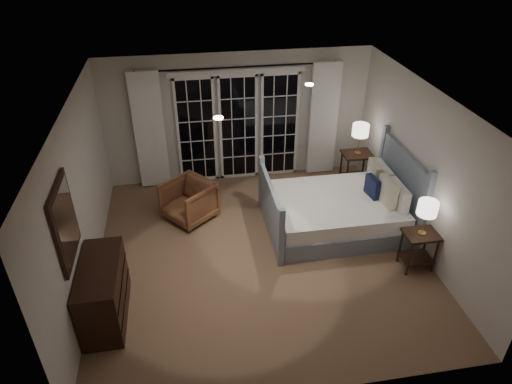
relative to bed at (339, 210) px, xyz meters
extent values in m
plane|color=brown|center=(-1.41, -0.49, -0.33)|extent=(5.00, 5.00, 0.00)
plane|color=white|center=(-1.41, -0.49, 2.17)|extent=(5.00, 5.00, 0.00)
cube|color=beige|center=(-3.91, -0.49, 0.92)|extent=(0.02, 5.00, 2.50)
cube|color=beige|center=(1.09, -0.49, 0.92)|extent=(0.02, 5.00, 2.50)
cube|color=beige|center=(-1.41, 2.01, 0.92)|extent=(5.00, 0.02, 2.50)
cube|color=beige|center=(-1.41, -2.99, 0.92)|extent=(5.00, 0.02, 2.50)
cube|color=black|center=(-2.21, 1.98, 0.72)|extent=(0.66, 0.02, 2.02)
cube|color=black|center=(-1.41, 1.98, 0.72)|extent=(0.66, 0.02, 2.02)
cube|color=black|center=(-0.61, 1.98, 0.72)|extent=(0.66, 0.02, 2.02)
cube|color=white|center=(-1.41, 1.97, 1.82)|extent=(2.50, 0.04, 0.10)
cylinder|color=black|center=(-1.41, 1.91, 1.92)|extent=(3.50, 0.03, 0.03)
cube|color=white|center=(-3.06, 1.89, 0.82)|extent=(0.55, 0.10, 2.25)
cube|color=white|center=(0.24, 1.89, 0.82)|extent=(0.55, 0.10, 2.25)
cylinder|color=white|center=(-0.61, 0.11, 2.16)|extent=(0.12, 0.12, 0.01)
cylinder|color=white|center=(-2.01, -0.89, 2.16)|extent=(0.12, 0.12, 0.01)
cube|color=gray|center=(-0.06, 0.00, -0.18)|extent=(2.09, 1.63, 0.31)
cube|color=white|center=(-0.06, 0.00, 0.10)|extent=(2.03, 1.57, 0.25)
cube|color=gray|center=(1.04, 0.00, 0.33)|extent=(0.06, 1.63, 1.32)
cube|color=gray|center=(-1.17, 0.00, 0.13)|extent=(0.06, 1.63, 0.92)
cube|color=white|center=(0.84, -0.32, 0.41)|extent=(0.14, 0.60, 0.36)
cube|color=white|center=(0.84, 0.32, 0.41)|extent=(0.14, 0.60, 0.36)
cube|color=beige|center=(0.68, -0.28, 0.45)|extent=(0.16, 0.46, 0.45)
cube|color=beige|center=(0.68, 0.28, 0.45)|extent=(0.16, 0.46, 0.45)
cube|color=#141A38|center=(0.54, 0.00, 0.40)|extent=(0.15, 0.35, 0.34)
cube|color=black|center=(0.83, -1.19, 0.27)|extent=(0.48, 0.38, 0.04)
cube|color=black|center=(0.83, -1.19, -0.16)|extent=(0.44, 0.35, 0.03)
cylinder|color=black|center=(0.63, -1.35, -0.03)|extent=(0.04, 0.04, 0.60)
cylinder|color=black|center=(1.03, -1.35, -0.03)|extent=(0.04, 0.04, 0.60)
cylinder|color=black|center=(0.63, -1.04, -0.03)|extent=(0.04, 0.04, 0.60)
cylinder|color=black|center=(1.03, -1.04, -0.03)|extent=(0.04, 0.04, 0.60)
cube|color=black|center=(0.74, 1.23, 0.36)|extent=(0.55, 0.44, 0.04)
cube|color=black|center=(0.74, 1.23, -0.13)|extent=(0.51, 0.40, 0.03)
cylinder|color=black|center=(0.51, 1.05, 0.01)|extent=(0.04, 0.04, 0.68)
cylinder|color=black|center=(0.97, 1.05, 0.01)|extent=(0.04, 0.04, 0.68)
cylinder|color=black|center=(0.51, 1.40, 0.01)|extent=(0.04, 0.04, 0.68)
cylinder|color=black|center=(0.97, 1.40, 0.01)|extent=(0.04, 0.04, 0.68)
cylinder|color=tan|center=(0.83, -1.19, 0.30)|extent=(0.12, 0.12, 0.02)
cylinder|color=tan|center=(0.83, -1.19, 0.47)|extent=(0.02, 0.02, 0.32)
cylinder|color=white|center=(0.83, -1.19, 0.74)|extent=(0.28, 0.28, 0.21)
cylinder|color=tan|center=(0.74, 1.23, 0.39)|extent=(0.12, 0.12, 0.02)
cylinder|color=tan|center=(0.74, 1.23, 0.57)|extent=(0.02, 0.02, 0.34)
cylinder|color=white|center=(0.74, 1.23, 0.86)|extent=(0.30, 0.30, 0.22)
imported|color=brown|center=(-2.47, 0.66, 0.02)|extent=(1.08, 1.07, 0.70)
cube|color=black|center=(-3.64, -1.44, 0.09)|extent=(0.50, 1.20, 0.85)
cube|color=black|center=(-3.39, -1.44, -0.05)|extent=(0.01, 1.18, 0.01)
cube|color=black|center=(-3.39, -1.44, 0.23)|extent=(0.01, 1.18, 0.01)
cube|color=black|center=(-3.88, -1.44, 1.22)|extent=(0.04, 0.85, 1.00)
cube|color=white|center=(-3.86, -1.44, 1.22)|extent=(0.01, 0.73, 0.88)
camera|label=1|loc=(-2.42, -6.01, 4.30)|focal=32.00mm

